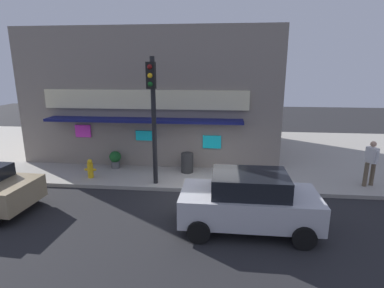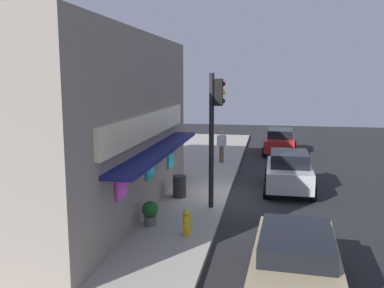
{
  "view_description": "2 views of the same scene",
  "coord_description": "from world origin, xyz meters",
  "px_view_note": "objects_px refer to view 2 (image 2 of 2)",
  "views": [
    {
      "loc": [
        0.61,
        -10.83,
        4.68
      ],
      "look_at": [
        -0.6,
        1.31,
        1.59
      ],
      "focal_mm": 28.58,
      "sensor_mm": 36.0,
      "label": 1
    },
    {
      "loc": [
        -16.72,
        -1.57,
        4.89
      ],
      "look_at": [
        0.8,
        1.69,
        2.05
      ],
      "focal_mm": 39.06,
      "sensor_mm": 36.0,
      "label": 2
    }
  ],
  "objects_px": {
    "trash_can": "(180,186)",
    "pedestrian": "(222,145)",
    "parked_car_red": "(280,141)",
    "traffic_light": "(215,123)",
    "parked_car_tan": "(295,262)",
    "fire_hydrant": "(187,223)",
    "parked_car_silver": "(289,171)",
    "potted_plant_by_doorway": "(150,212)"
  },
  "relations": [
    {
      "from": "pedestrian",
      "to": "parked_car_tan",
      "type": "bearing_deg",
      "value": -166.86
    },
    {
      "from": "pedestrian",
      "to": "parked_car_silver",
      "type": "height_order",
      "value": "pedestrian"
    },
    {
      "from": "parked_car_red",
      "to": "parked_car_silver",
      "type": "bearing_deg",
      "value": -179.04
    },
    {
      "from": "potted_plant_by_doorway",
      "to": "trash_can",
      "type": "bearing_deg",
      "value": -4.3
    },
    {
      "from": "traffic_light",
      "to": "parked_car_tan",
      "type": "height_order",
      "value": "traffic_light"
    },
    {
      "from": "fire_hydrant",
      "to": "potted_plant_by_doorway",
      "type": "height_order",
      "value": "fire_hydrant"
    },
    {
      "from": "trash_can",
      "to": "potted_plant_by_doorway",
      "type": "bearing_deg",
      "value": 175.7
    },
    {
      "from": "parked_car_tan",
      "to": "parked_car_red",
      "type": "bearing_deg",
      "value": -0.24
    },
    {
      "from": "traffic_light",
      "to": "potted_plant_by_doorway",
      "type": "relative_size",
      "value": 6.16
    },
    {
      "from": "trash_can",
      "to": "pedestrian",
      "type": "height_order",
      "value": "pedestrian"
    },
    {
      "from": "trash_can",
      "to": "parked_car_red",
      "type": "relative_size",
      "value": 0.19
    },
    {
      "from": "traffic_light",
      "to": "pedestrian",
      "type": "distance_m",
      "value": 8.64
    },
    {
      "from": "fire_hydrant",
      "to": "trash_can",
      "type": "height_order",
      "value": "trash_can"
    },
    {
      "from": "trash_can",
      "to": "parked_car_tan",
      "type": "relative_size",
      "value": 0.2
    },
    {
      "from": "trash_can",
      "to": "pedestrian",
      "type": "relative_size",
      "value": 0.49
    },
    {
      "from": "parked_car_tan",
      "to": "parked_car_red",
      "type": "height_order",
      "value": "parked_car_red"
    },
    {
      "from": "potted_plant_by_doorway",
      "to": "parked_car_tan",
      "type": "bearing_deg",
      "value": -127.95
    },
    {
      "from": "potted_plant_by_doorway",
      "to": "parked_car_silver",
      "type": "bearing_deg",
      "value": -39.13
    },
    {
      "from": "trash_can",
      "to": "pedestrian",
      "type": "xyz_separation_m",
      "value": [
        7.23,
        -0.86,
        0.56
      ]
    },
    {
      "from": "parked_car_tan",
      "to": "parked_car_silver",
      "type": "relative_size",
      "value": 1.11
    },
    {
      "from": "fire_hydrant",
      "to": "parked_car_red",
      "type": "bearing_deg",
      "value": -11.35
    },
    {
      "from": "traffic_light",
      "to": "parked_car_red",
      "type": "xyz_separation_m",
      "value": [
        12.71,
        -2.67,
        -2.48
      ]
    },
    {
      "from": "fire_hydrant",
      "to": "parked_car_tan",
      "type": "relative_size",
      "value": 0.18
    },
    {
      "from": "parked_car_red",
      "to": "potted_plant_by_doorway",
      "type": "bearing_deg",
      "value": 163.41
    },
    {
      "from": "parked_car_silver",
      "to": "potted_plant_by_doorway",
      "type": "bearing_deg",
      "value": 140.87
    },
    {
      "from": "parked_car_tan",
      "to": "parked_car_silver",
      "type": "height_order",
      "value": "parked_car_silver"
    },
    {
      "from": "pedestrian",
      "to": "parked_car_red",
      "type": "bearing_deg",
      "value": -37.41
    },
    {
      "from": "pedestrian",
      "to": "potted_plant_by_doorway",
      "type": "distance_m",
      "value": 10.65
    },
    {
      "from": "pedestrian",
      "to": "potted_plant_by_doorway",
      "type": "height_order",
      "value": "pedestrian"
    },
    {
      "from": "potted_plant_by_doorway",
      "to": "pedestrian",
      "type": "bearing_deg",
      "value": -5.99
    },
    {
      "from": "fire_hydrant",
      "to": "parked_car_silver",
      "type": "relative_size",
      "value": 0.2
    },
    {
      "from": "pedestrian",
      "to": "potted_plant_by_doorway",
      "type": "bearing_deg",
      "value": 174.01
    },
    {
      "from": "traffic_light",
      "to": "parked_car_silver",
      "type": "height_order",
      "value": "traffic_light"
    },
    {
      "from": "pedestrian",
      "to": "traffic_light",
      "type": "bearing_deg",
      "value": -175.37
    },
    {
      "from": "pedestrian",
      "to": "potted_plant_by_doorway",
      "type": "relative_size",
      "value": 2.25
    },
    {
      "from": "pedestrian",
      "to": "parked_car_tan",
      "type": "distance_m",
      "value": 14.38
    },
    {
      "from": "fire_hydrant",
      "to": "traffic_light",
      "type": "bearing_deg",
      "value": -9.08
    },
    {
      "from": "traffic_light",
      "to": "parked_car_silver",
      "type": "relative_size",
      "value": 1.23
    },
    {
      "from": "traffic_light",
      "to": "fire_hydrant",
      "type": "height_order",
      "value": "traffic_light"
    },
    {
      "from": "fire_hydrant",
      "to": "pedestrian",
      "type": "bearing_deg",
      "value": 1.12
    },
    {
      "from": "potted_plant_by_doorway",
      "to": "parked_car_silver",
      "type": "xyz_separation_m",
      "value": [
        5.67,
        -4.61,
        0.29
      ]
    },
    {
      "from": "parked_car_silver",
      "to": "parked_car_red",
      "type": "bearing_deg",
      "value": 0.96
    }
  ]
}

